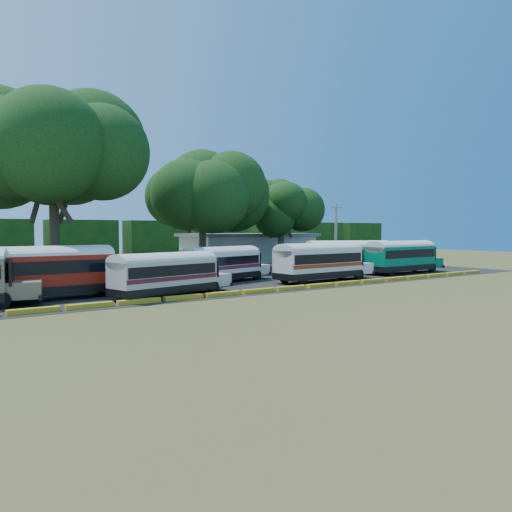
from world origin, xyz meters
TOP-DOWN VIEW (x-y plane):
  - ground at (0.00, 0.00)m, footprint 160.00×160.00m
  - asphalt_strip at (1.00, 12.00)m, footprint 64.00×24.00m
  - curb at (-0.00, 1.00)m, footprint 53.70×0.45m
  - terminal_building at (18.00, 30.00)m, footprint 19.00×9.00m
  - treeline_backdrop at (0.00, 48.00)m, footprint 130.00×4.00m
  - bus_red at (-14.62, 6.16)m, footprint 10.68×3.01m
  - bus_cream_west at (-7.72, 2.94)m, footprint 9.40×4.13m
  - bus_cream_east at (0.12, 8.48)m, footprint 9.69×4.67m
  - bus_white_red at (7.44, 4.13)m, footprint 10.38×2.99m
  - bus_white_blue at (15.04, 7.84)m, footprint 10.63×6.28m
  - bus_teal at (19.69, 5.10)m, footprint 10.45×2.93m
  - tree_west at (-11.65, 16.07)m, footprint 13.22×13.22m
  - tree_center at (5.86, 21.97)m, footprint 11.20×11.20m
  - tree_east at (18.40, 23.39)m, footprint 7.45×7.45m
  - utility_pole at (17.85, 12.78)m, footprint 1.60×0.30m

SIDE VIEW (x-z plane):
  - ground at x=0.00m, z-range 0.00..0.00m
  - asphalt_strip at x=1.00m, z-range 0.00..0.02m
  - curb at x=0.00m, z-range 0.00..0.30m
  - bus_cream_west at x=-7.72m, z-range 0.20..3.20m
  - bus_cream_east at x=0.12m, z-range 0.20..3.30m
  - bus_white_red at x=7.44m, z-range 0.22..3.60m
  - bus_white_blue at x=15.04m, z-range 0.22..3.66m
  - bus_teal at x=19.69m, z-range 0.25..3.66m
  - bus_red at x=-14.62m, z-range 0.26..3.74m
  - terminal_building at x=18.00m, z-range 0.03..4.03m
  - treeline_backdrop at x=0.00m, z-range 0.00..6.00m
  - utility_pole at x=17.85m, z-range 0.11..7.52m
  - tree_east at x=18.40m, z-range 2.53..13.20m
  - tree_center at x=5.86m, z-range 2.64..16.21m
  - tree_west at x=-11.65m, z-range 3.22..19.41m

